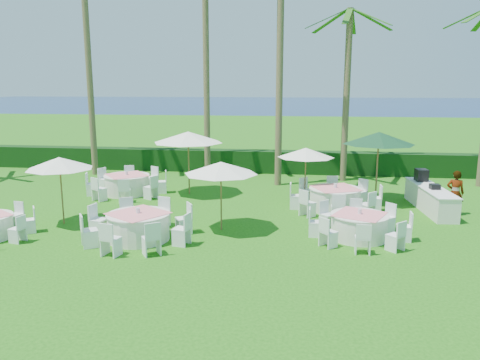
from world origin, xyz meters
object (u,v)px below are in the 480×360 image
object	(u,v)px
banquet_table_b	(139,226)
banquet_table_c	(359,226)
banquet_table_f	(335,198)
staff_person	(455,193)
umbrella_d	(306,153)
umbrella_b	(221,168)
umbrella_green	(379,138)
buffet_table	(430,197)
umbrella_c	(188,137)
banquet_table_d	(127,184)
umbrella_a	(59,163)

from	to	relation	value
banquet_table_b	banquet_table_c	world-z (taller)	banquet_table_b
banquet_table_f	staff_person	world-z (taller)	staff_person
banquet_table_c	umbrella_d	world-z (taller)	umbrella_d
banquet_table_c	umbrella_d	distance (m)	5.14
umbrella_b	staff_person	world-z (taller)	umbrella_b
umbrella_green	buffet_table	distance (m)	3.01
banquet_table_b	banquet_table_f	size ratio (longest dim) A/B	0.99
umbrella_b	umbrella_green	world-z (taller)	umbrella_green
umbrella_c	buffet_table	distance (m)	10.12
banquet_table_c	umbrella_b	size ratio (longest dim) A/B	1.30
staff_person	umbrella_d	bearing A→B (deg)	3.87
banquet_table_d	buffet_table	xyz separation A→B (m)	(12.54, -0.97, 0.03)
banquet_table_c	umbrella_green	xyz separation A→B (m)	(1.21, 4.85, 2.23)
banquet_table_b	umbrella_green	world-z (taller)	umbrella_green
umbrella_d	banquet_table_c	bearing A→B (deg)	-69.88
umbrella_d	staff_person	distance (m)	5.77
umbrella_b	umbrella_d	bearing A→B (deg)	57.46
banquet_table_f	umbrella_a	distance (m)	10.09
banquet_table_c	banquet_table_d	distance (m)	10.63
banquet_table_d	staff_person	size ratio (longest dim) A/B	2.05
banquet_table_d	umbrella_green	xyz separation A→B (m)	(10.65, -0.02, 2.18)
umbrella_a	umbrella_d	world-z (taller)	umbrella_a
banquet_table_f	buffet_table	size ratio (longest dim) A/B	0.87
banquet_table_f	umbrella_c	distance (m)	6.79
umbrella_a	umbrella_c	distance (m)	5.98
banquet_table_f	umbrella_c	bearing A→B (deg)	163.31
banquet_table_c	banquet_table_d	bearing A→B (deg)	152.72
buffet_table	umbrella_d	bearing A→B (deg)	171.89
umbrella_a	buffet_table	xyz separation A→B (m)	(13.06, 3.66, -1.65)
umbrella_c	umbrella_green	xyz separation A→B (m)	(7.94, -0.41, 0.12)
banquet_table_b	staff_person	size ratio (longest dim) A/B	2.05
banquet_table_b	umbrella_a	distance (m)	3.81
umbrella_a	umbrella_d	bearing A→B (deg)	27.65
umbrella_b	buffet_table	distance (m)	8.50
banquet_table_f	umbrella_c	xyz separation A→B (m)	(-6.20, 1.86, 2.06)
umbrella_c	umbrella_green	size ratio (longest dim) A/B	1.05
banquet_table_f	umbrella_a	bearing A→B (deg)	-161.51
banquet_table_d	buffet_table	bearing A→B (deg)	-4.41
umbrella_green	banquet_table_d	bearing A→B (deg)	179.87
banquet_table_b	buffet_table	distance (m)	11.06
umbrella_a	umbrella_green	xyz separation A→B (m)	(11.18, 4.61, 0.50)
banquet_table_d	umbrella_d	distance (m)	7.93
umbrella_green	buffet_table	xyz separation A→B (m)	(1.88, -0.94, -2.15)
umbrella_a	umbrella_d	distance (m)	9.36
umbrella_c	buffet_table	xyz separation A→B (m)	(9.82, -1.35, -2.03)
banquet_table_d	umbrella_a	world-z (taller)	umbrella_a
banquet_table_b	banquet_table_d	size ratio (longest dim) A/B	1.00
umbrella_c	staff_person	world-z (taller)	umbrella_c
banquet_table_c	umbrella_a	bearing A→B (deg)	178.62
umbrella_d	umbrella_c	bearing A→B (deg)	172.43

